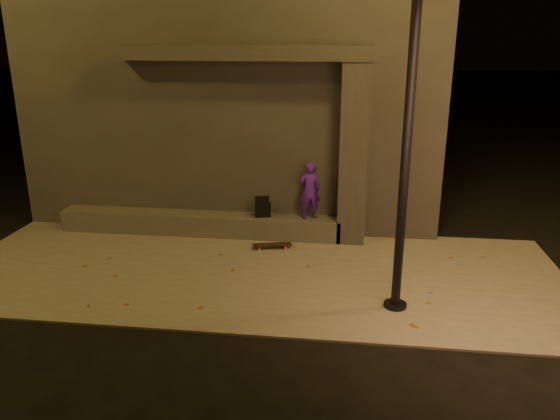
# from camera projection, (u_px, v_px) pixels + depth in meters

# --- Properties ---
(ground) EXTENTS (120.00, 120.00, 0.00)m
(ground) POSITION_uv_depth(u_px,v_px,m) (232.00, 329.00, 8.02)
(ground) COLOR black
(ground) RESTS_ON ground
(sidewalk) EXTENTS (11.00, 4.40, 0.04)m
(sidewalk) POSITION_uv_depth(u_px,v_px,m) (255.00, 271.00, 9.90)
(sidewalk) COLOR slate
(sidewalk) RESTS_ON ground
(building) EXTENTS (9.00, 5.10, 5.22)m
(building) POSITION_uv_depth(u_px,v_px,m) (245.00, 98.00, 13.46)
(building) COLOR #3B3835
(building) RESTS_ON ground
(ledge) EXTENTS (6.00, 0.55, 0.45)m
(ledge) POSITION_uv_depth(u_px,v_px,m) (200.00, 223.00, 11.66)
(ledge) COLOR #53514B
(ledge) RESTS_ON sidewalk
(column) EXTENTS (0.55, 0.55, 3.60)m
(column) POSITION_uv_depth(u_px,v_px,m) (353.00, 155.00, 10.78)
(column) COLOR #3B3835
(column) RESTS_ON sidewalk
(canopy) EXTENTS (5.00, 0.70, 0.28)m
(canopy) POSITION_uv_depth(u_px,v_px,m) (243.00, 53.00, 10.50)
(canopy) COLOR #3B3835
(canopy) RESTS_ON column
(skateboarder) EXTENTS (0.49, 0.38, 1.19)m
(skateboarder) POSITION_uv_depth(u_px,v_px,m) (310.00, 190.00, 11.12)
(skateboarder) COLOR #521DBE
(skateboarder) RESTS_ON ledge
(backpack) EXTENTS (0.36, 0.27, 0.46)m
(backpack) POSITION_uv_depth(u_px,v_px,m) (263.00, 209.00, 11.37)
(backpack) COLOR black
(backpack) RESTS_ON ledge
(skateboard) EXTENTS (0.80, 0.39, 0.09)m
(skateboard) POSITION_uv_depth(u_px,v_px,m) (272.00, 245.00, 10.89)
(skateboard) COLOR black
(skateboard) RESTS_ON sidewalk
(street_lamp_0) EXTENTS (0.36, 0.36, 7.85)m
(street_lamp_0) POSITION_uv_depth(u_px,v_px,m) (416.00, 10.00, 7.23)
(street_lamp_0) COLOR black
(street_lamp_0) RESTS_ON ground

